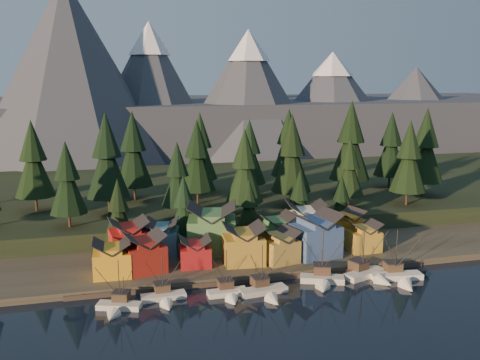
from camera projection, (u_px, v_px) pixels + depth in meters
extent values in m
plane|color=black|center=(280.00, 310.00, 101.14)|extent=(500.00, 500.00, 0.00)
cube|color=#332E25|center=(230.00, 244.00, 139.01)|extent=(400.00, 50.00, 1.50)
cube|color=black|center=(197.00, 195.00, 186.11)|extent=(420.00, 100.00, 6.00)
cube|color=#433830|center=(255.00, 277.00, 116.73)|extent=(80.00, 4.00, 1.00)
cube|color=#434A56|center=(154.00, 125.00, 326.39)|extent=(560.00, 160.00, 30.00)
cone|color=#434A56|center=(68.00, 74.00, 252.58)|extent=(100.00, 100.00, 90.00)
cone|color=#434A56|center=(151.00, 92.00, 281.27)|extent=(80.00, 80.00, 72.00)
cone|color=white|center=(149.00, 38.00, 276.10)|extent=(22.40, 22.40, 17.28)
cone|color=#434A56|center=(248.00, 95.00, 282.60)|extent=(84.00, 84.00, 68.00)
cone|color=white|center=(248.00, 45.00, 277.72)|extent=(23.52, 23.52, 16.32)
cone|color=#434A56|center=(331.00, 102.00, 312.34)|extent=(92.00, 92.00, 58.00)
cone|color=white|center=(333.00, 64.00, 308.18)|extent=(25.76, 25.76, 13.92)
cone|color=#434A56|center=(414.00, 107.00, 335.53)|extent=(88.00, 88.00, 50.00)
cube|color=beige|center=(119.00, 307.00, 101.99)|extent=(8.79, 5.42, 1.50)
cone|color=beige|center=(112.00, 317.00, 97.52)|extent=(3.60, 3.62, 2.82)
cube|color=black|center=(119.00, 310.00, 102.09)|extent=(9.00, 5.53, 0.33)
cube|color=#443524|center=(121.00, 296.00, 103.20)|extent=(3.77, 3.66, 1.69)
cube|color=#2D2A2A|center=(121.00, 292.00, 103.02)|extent=(4.01, 3.90, 0.19)
cylinder|color=black|center=(119.00, 281.00, 101.55)|extent=(0.17, 0.17, 8.46)
cylinder|color=black|center=(124.00, 287.00, 104.64)|extent=(0.13, 0.13, 4.14)
cube|color=beige|center=(164.00, 297.00, 106.34)|extent=(9.01, 3.30, 1.50)
cone|color=beige|center=(168.00, 307.00, 101.79)|extent=(2.98, 3.18, 2.82)
cube|color=black|center=(164.00, 300.00, 106.44)|extent=(9.23, 3.36, 0.33)
cube|color=brown|center=(162.00, 287.00, 107.58)|extent=(3.16, 2.98, 1.69)
cube|color=#2D2A2A|center=(162.00, 283.00, 107.40)|extent=(3.35, 3.18, 0.19)
cylinder|color=black|center=(162.00, 273.00, 105.91)|extent=(0.17, 0.17, 8.45)
cylinder|color=black|center=(160.00, 278.00, 109.05)|extent=(0.13, 0.13, 4.13)
cube|color=silver|center=(227.00, 293.00, 108.33)|extent=(8.16, 3.06, 1.48)
cone|color=silver|center=(233.00, 302.00, 104.17)|extent=(2.87, 2.85, 2.77)
cube|color=black|center=(227.00, 296.00, 108.44)|extent=(8.36, 3.11, 0.32)
cube|color=#493427|center=(225.00, 284.00, 109.45)|extent=(3.05, 2.87, 1.66)
cube|color=#2D2A2A|center=(225.00, 280.00, 109.28)|extent=(3.24, 3.06, 0.18)
cylinder|color=black|center=(227.00, 270.00, 107.88)|extent=(0.17, 0.17, 8.31)
cylinder|color=black|center=(223.00, 275.00, 110.78)|extent=(0.13, 0.13, 4.06)
cube|color=beige|center=(263.00, 292.00, 109.16)|extent=(10.22, 4.21, 1.61)
cone|color=beige|center=(275.00, 302.00, 104.19)|extent=(3.41, 3.73, 3.02)
cube|color=black|center=(263.00, 294.00, 109.28)|extent=(10.46, 4.29, 0.35)
cube|color=#483626|center=(260.00, 281.00, 110.53)|extent=(3.57, 3.39, 1.81)
cube|color=#2D2A2A|center=(260.00, 277.00, 110.33)|extent=(3.79, 3.62, 0.20)
cylinder|color=black|center=(262.00, 266.00, 108.72)|extent=(0.18, 0.18, 9.06)
cylinder|color=black|center=(256.00, 271.00, 112.14)|extent=(0.14, 0.14, 4.43)
cube|color=beige|center=(322.00, 280.00, 115.28)|extent=(9.93, 6.46, 1.80)
cone|color=beige|center=(323.00, 289.00, 110.28)|extent=(4.29, 4.18, 3.38)
cube|color=black|center=(322.00, 283.00, 115.41)|extent=(10.16, 6.59, 0.39)
cube|color=#4D3729|center=(322.00, 270.00, 116.62)|extent=(4.56, 4.43, 2.03)
cube|color=#2D2A2A|center=(322.00, 265.00, 116.41)|extent=(4.86, 4.72, 0.23)
cylinder|color=black|center=(323.00, 253.00, 114.72)|extent=(0.20, 0.20, 10.14)
cylinder|color=black|center=(322.00, 260.00, 118.21)|extent=(0.16, 0.16, 4.96)
cube|color=beige|center=(365.00, 275.00, 118.29)|extent=(10.74, 6.69, 1.76)
cone|color=beige|center=(385.00, 283.00, 113.78)|extent=(4.32, 4.43, 3.30)
cube|color=black|center=(365.00, 278.00, 118.41)|extent=(10.99, 6.83, 0.38)
cube|color=#493727|center=(359.00, 265.00, 119.47)|extent=(4.45, 4.33, 1.98)
cube|color=#2D2A2A|center=(359.00, 261.00, 119.26)|extent=(4.74, 4.61, 0.22)
cylinder|color=black|center=(364.00, 249.00, 117.70)|extent=(0.20, 0.20, 9.90)
cylinder|color=black|center=(352.00, 256.00, 120.88)|extent=(0.15, 0.15, 4.84)
cube|color=white|center=(396.00, 277.00, 116.98)|extent=(11.52, 4.59, 1.73)
cone|color=white|center=(409.00, 288.00, 110.99)|extent=(3.69, 4.20, 3.24)
cube|color=black|center=(396.00, 280.00, 117.10)|extent=(11.80, 4.67, 0.38)
cube|color=brown|center=(393.00, 267.00, 118.66)|extent=(3.83, 3.64, 1.95)
cube|color=#2D2A2A|center=(393.00, 262.00, 118.45)|extent=(4.07, 3.88, 0.22)
cylinder|color=black|center=(396.00, 251.00, 116.57)|extent=(0.19, 0.19, 9.73)
cylinder|color=black|center=(389.00, 257.00, 120.63)|extent=(0.15, 0.15, 4.76)
cube|color=gold|center=(112.00, 263.00, 114.46)|extent=(8.15, 7.20, 5.43)
cube|color=gold|center=(112.00, 249.00, 113.85)|extent=(4.59, 6.93, 1.11)
cube|color=maroon|center=(145.00, 258.00, 116.98)|extent=(9.66, 8.92, 6.04)
cube|color=maroon|center=(144.00, 242.00, 116.30)|extent=(5.93, 8.05, 1.18)
cube|color=maroon|center=(195.00, 256.00, 120.58)|extent=(7.08, 6.65, 4.52)
cube|color=maroon|center=(195.00, 244.00, 120.06)|extent=(4.02, 6.37, 0.95)
cube|color=#A5802A|center=(243.00, 250.00, 122.18)|extent=(9.56, 8.59, 6.33)
cube|color=#A5802A|center=(243.00, 234.00, 121.46)|extent=(5.52, 8.12, 1.26)
cube|color=#AE8E3D|center=(279.00, 250.00, 123.34)|extent=(8.85, 8.85, 5.29)
cube|color=#AE8E3D|center=(279.00, 237.00, 122.74)|extent=(5.57, 7.97, 1.04)
cube|color=#3C5A90|center=(315.00, 241.00, 126.90)|extent=(11.52, 10.21, 7.50)
cube|color=#3C5A90|center=(316.00, 223.00, 126.06)|extent=(6.97, 9.25, 1.43)
cube|color=gold|center=(363.00, 241.00, 131.04)|extent=(7.41, 6.53, 4.99)
cube|color=gold|center=(364.00, 229.00, 130.48)|extent=(4.14, 6.32, 1.02)
cube|color=maroon|center=(129.00, 244.00, 125.65)|extent=(9.42, 8.58, 6.68)
cube|color=maroon|center=(128.00, 228.00, 124.91)|extent=(5.56, 7.98, 1.21)
cube|color=#376782|center=(162.00, 242.00, 128.08)|extent=(9.11, 8.76, 6.20)
cube|color=#376782|center=(162.00, 227.00, 127.40)|extent=(5.73, 7.81, 1.07)
cube|color=#3F723D|center=(212.00, 235.00, 129.43)|extent=(13.27, 12.00, 8.51)
cube|color=#3F723D|center=(212.00, 215.00, 128.48)|extent=(8.25, 10.64, 1.60)
cube|color=#407640|center=(275.00, 235.00, 133.74)|extent=(8.74, 7.29, 6.01)
cube|color=#407640|center=(276.00, 221.00, 133.06)|extent=(4.91, 7.02, 1.20)
cube|color=white|center=(305.00, 228.00, 137.70)|extent=(10.97, 10.11, 7.46)
cube|color=white|center=(306.00, 211.00, 136.87)|extent=(6.69, 9.17, 1.35)
cube|color=#C67D1C|center=(346.00, 230.00, 138.65)|extent=(8.83, 8.48, 6.03)
cube|color=#C67D1C|center=(347.00, 217.00, 137.98)|extent=(5.54, 7.58, 1.04)
cylinder|color=#332319|center=(36.00, 203.00, 151.84)|extent=(0.70, 0.70, 4.57)
cone|color=black|center=(34.00, 169.00, 149.97)|extent=(11.17, 11.17, 15.75)
cone|color=black|center=(32.00, 140.00, 148.44)|extent=(7.62, 7.62, 11.43)
cylinder|color=#332319|center=(70.00, 220.00, 135.37)|extent=(0.70, 0.70, 3.88)
cone|color=black|center=(68.00, 187.00, 133.78)|extent=(9.49, 9.49, 13.38)
cone|color=black|center=(66.00, 160.00, 132.48)|extent=(6.47, 6.47, 9.71)
cylinder|color=#332319|center=(109.00, 204.00, 149.14)|extent=(0.70, 0.70, 4.99)
cone|color=black|center=(107.00, 166.00, 147.10)|extent=(12.19, 12.19, 17.18)
cone|color=black|center=(106.00, 134.00, 145.42)|extent=(8.31, 8.31, 12.47)
cylinder|color=#332319|center=(135.00, 192.00, 165.39)|extent=(0.70, 0.70, 4.85)
cone|color=black|center=(134.00, 159.00, 163.40)|extent=(11.85, 11.85, 16.70)
cone|color=black|center=(132.00, 131.00, 161.78)|extent=(8.08, 8.08, 12.12)
cylinder|color=#332319|center=(178.00, 211.00, 144.21)|extent=(0.70, 0.70, 3.66)
cone|color=black|center=(178.00, 183.00, 142.72)|extent=(8.94, 8.94, 12.59)
cone|color=black|center=(177.00, 159.00, 141.49)|extent=(6.09, 6.09, 9.14)
cylinder|color=#332319|center=(198.00, 196.00, 160.37)|extent=(0.70, 0.70, 4.46)
cone|color=black|center=(197.00, 165.00, 158.54)|extent=(10.90, 10.90, 15.36)
cone|color=black|center=(197.00, 138.00, 157.05)|extent=(7.43, 7.43, 11.14)
cylinder|color=#332319|center=(245.00, 208.00, 146.71)|extent=(0.70, 0.70, 4.22)
cone|color=black|center=(245.00, 175.00, 144.98)|extent=(10.32, 10.32, 14.54)
cone|color=black|center=(245.00, 148.00, 143.56)|extent=(7.03, 7.03, 10.55)
cylinder|color=#332319|center=(249.00, 189.00, 171.48)|extent=(0.70, 0.70, 4.31)
cone|color=black|center=(249.00, 160.00, 169.72)|extent=(10.53, 10.53, 14.84)
cone|color=black|center=(249.00, 136.00, 168.27)|extent=(7.18, 7.18, 10.77)
cylinder|color=#332319|center=(291.00, 198.00, 157.26)|extent=(0.70, 0.70, 4.77)
cone|color=black|center=(291.00, 164.00, 155.31)|extent=(11.65, 11.65, 16.42)
cone|color=black|center=(292.00, 135.00, 153.71)|extent=(7.94, 7.94, 11.92)
cylinder|color=#332319|center=(288.00, 181.00, 183.00)|extent=(0.70, 0.70, 4.79)
cone|color=black|center=(288.00, 151.00, 181.03)|extent=(11.71, 11.71, 16.50)
cone|color=black|center=(289.00, 126.00, 179.42)|extent=(7.98, 7.98, 11.98)
cylinder|color=#332319|center=(348.00, 201.00, 156.57)|extent=(0.70, 0.70, 3.59)
cone|color=black|center=(349.00, 175.00, 155.10)|extent=(8.78, 8.78, 12.38)
cone|color=black|center=(350.00, 153.00, 153.89)|extent=(5.99, 5.99, 8.98)
cylinder|color=#332319|center=(349.00, 186.00, 173.59)|extent=(0.70, 0.70, 5.33)
cone|color=black|center=(350.00, 151.00, 171.41)|extent=(13.04, 13.04, 18.37)
cone|color=black|center=(351.00, 121.00, 169.61)|extent=(8.89, 8.89, 13.34)
cylinder|color=#332319|center=(407.00, 197.00, 159.04)|extent=(0.70, 0.70, 4.45)
cone|color=black|center=(408.00, 166.00, 157.22)|extent=(10.88, 10.88, 15.33)
cone|color=black|center=(410.00, 139.00, 155.72)|extent=(7.42, 7.42, 11.13)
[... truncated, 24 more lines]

